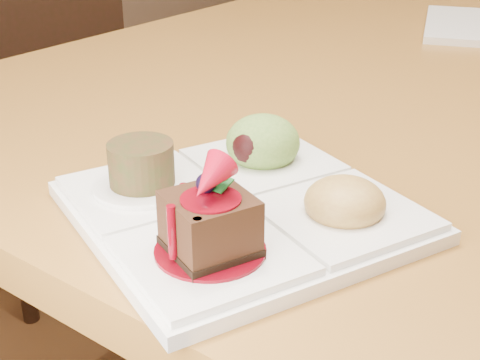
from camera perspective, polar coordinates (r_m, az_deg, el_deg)
The scene contains 3 objects.
dining_table at distance 1.25m, azimuth 18.21°, elevation 8.72°, with size 1.00×1.80×0.75m.
chair_left at distance 1.80m, azimuth -15.76°, elevation 10.54°, with size 0.60×0.60×1.02m.
sampler_plate at distance 0.55m, azimuth 0.25°, elevation -1.29°, with size 0.33×0.33×0.10m.
Camera 1 is at (0.37, -1.14, 1.02)m, focal length 50.00 mm.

